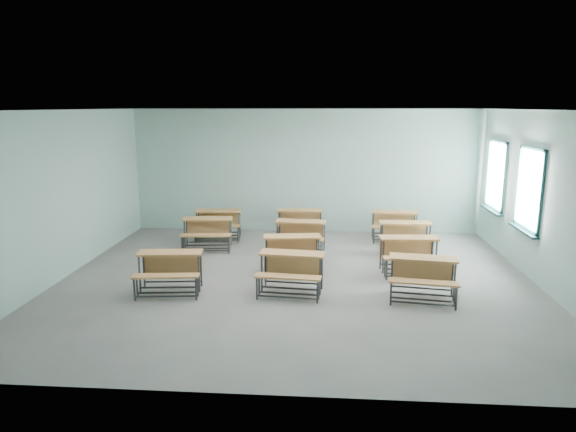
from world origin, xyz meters
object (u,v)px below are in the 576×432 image
Objects in this scene: desk_unit_r1c1 at (293,248)px; desk_unit_r3c0 at (218,220)px; desk_unit_r0c2 at (423,272)px; desk_unit_r2c0 at (207,229)px; desk_unit_r3c1 at (300,220)px; desk_unit_r1c2 at (410,250)px; desk_unit_r0c0 at (170,266)px; desk_unit_r0c1 at (291,267)px; desk_unit_r2c1 at (300,232)px; desk_unit_r3c2 at (395,221)px; desk_unit_r2c2 at (406,233)px.

desk_unit_r3c0 is (-2.03, 2.46, 0.00)m from desk_unit_r1c1.
desk_unit_r0c2 and desk_unit_r3c0 have the same top height.
desk_unit_r2c0 is 1.05× the size of desk_unit_r3c1.
desk_unit_r0c0 is at bearing -166.66° from desk_unit_r1c2.
desk_unit_r0c0 is at bearing -171.68° from desk_unit_r0c1.
desk_unit_r0c1 is 1.00× the size of desk_unit_r2c1.
desk_unit_r0c1 is 1.04× the size of desk_unit_r3c1.
desk_unit_r0c2 is at bearing 2.45° from desk_unit_r0c1.
desk_unit_r1c2 is 2.57m from desk_unit_r3c2.
desk_unit_r0c2 is 1.02× the size of desk_unit_r3c0.
desk_unit_r2c0 is 1.01× the size of desk_unit_r2c1.
desk_unit_r2c1 and desk_unit_r2c2 have the same top height.
desk_unit_r3c2 is (0.04, 2.57, 0.00)m from desk_unit_r1c2.
desk_unit_r0c1 is 1.05× the size of desk_unit_r2c2.
desk_unit_r1c1 is 2.32m from desk_unit_r1c2.
desk_unit_r2c1 is 2.38m from desk_unit_r3c0.
desk_unit_r3c1 is at bearing 55.72° from desk_unit_r0c0.
desk_unit_r0c2 is 5.78m from desk_unit_r3c0.
desk_unit_r3c1 is at bearing 127.74° from desk_unit_r1c2.
desk_unit_r0c0 is 1.05× the size of desk_unit_r3c1.
desk_unit_r1c2 is 1.02× the size of desk_unit_r3c2.
desk_unit_r0c0 is 3.79m from desk_unit_r3c0.
desk_unit_r1c1 is 1.02× the size of desk_unit_r2c1.
desk_unit_r3c2 is at bearing 40.56° from desk_unit_r1c1.
desk_unit_r3c0 is at bearing 80.50° from desk_unit_r2c0.
desk_unit_r1c1 is at bearing -129.76° from desk_unit_r3c2.
desk_unit_r0c1 is at bearing -154.66° from desk_unit_r1c2.
desk_unit_r1c1 is at bearing -88.38° from desk_unit_r2c1.
desk_unit_r2c0 is 4.58m from desk_unit_r3c2.
desk_unit_r1c1 is 1.06× the size of desk_unit_r3c1.
desk_unit_r0c1 is 3.47m from desk_unit_r2c0.
desk_unit_r3c2 is (2.36, 2.64, 0.00)m from desk_unit_r1c1.
desk_unit_r1c1 is 1.38m from desk_unit_r2c1.
desk_unit_r3c0 is at bearing 82.52° from desk_unit_r0c0.
desk_unit_r1c2 and desk_unit_r2c2 have the same top height.
desk_unit_r0c1 and desk_unit_r3c0 have the same top height.
desk_unit_r3c0 is (-4.36, 3.79, 0.00)m from desk_unit_r0c2.
desk_unit_r1c2 is 4.97m from desk_unit_r3c0.
desk_unit_r0c0 and desk_unit_r3c2 have the same top height.
desk_unit_r0c1 is 3.87m from desk_unit_r3c1.
desk_unit_r2c2 is (0.13, 1.36, 0.00)m from desk_unit_r1c2.
desk_unit_r0c2 is at bearing -88.31° from desk_unit_r3c2.
desk_unit_r0c2 is at bearing -46.57° from desk_unit_r3c0.
desk_unit_r0c2 is 1.03× the size of desk_unit_r1c2.
desk_unit_r0c0 and desk_unit_r0c2 have the same top height.
desk_unit_r2c2 is at bearing -7.43° from desk_unit_r2c0.
desk_unit_r0c0 is at bearing -96.83° from desk_unit_r3c0.
desk_unit_r0c0 is at bearing -155.53° from desk_unit_r1c1.
desk_unit_r0c1 is 1.21m from desk_unit_r1c1.
desk_unit_r0c0 is 4.45m from desk_unit_r0c2.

